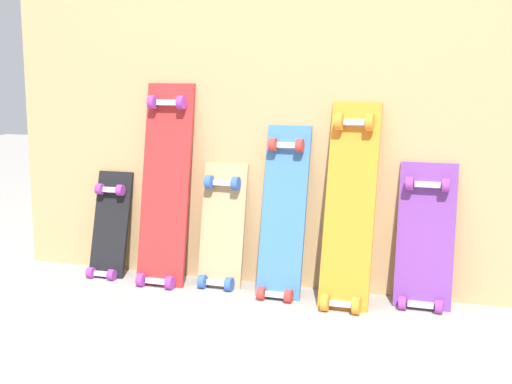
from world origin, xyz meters
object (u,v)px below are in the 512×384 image
(skateboard_natural, at_px, (222,233))
(skateboard_purple, at_px, (425,244))
(skateboard_black, at_px, (109,232))
(skateboard_orange, at_px, (349,213))
(skateboard_red, at_px, (165,192))
(skateboard_blue, at_px, (283,220))

(skateboard_natural, distance_m, skateboard_purple, 0.88)
(skateboard_black, relative_size, skateboard_orange, 0.63)
(skateboard_red, relative_size, skateboard_blue, 1.22)
(skateboard_black, bearing_deg, skateboard_purple, 0.48)
(skateboard_black, relative_size, skateboard_natural, 0.91)
(skateboard_natural, relative_size, skateboard_blue, 0.77)
(skateboard_blue, bearing_deg, skateboard_orange, -5.56)
(skateboard_orange, distance_m, skateboard_purple, 0.33)
(skateboard_red, height_order, skateboard_natural, skateboard_red)
(skateboard_natural, bearing_deg, skateboard_black, -178.66)
(skateboard_red, distance_m, skateboard_orange, 0.84)
(skateboard_red, height_order, skateboard_purple, skateboard_red)
(skateboard_natural, height_order, skateboard_blue, skateboard_blue)
(skateboard_red, bearing_deg, skateboard_blue, -0.70)
(skateboard_blue, xyz_separation_m, skateboard_purple, (0.59, 0.03, -0.07))
(skateboard_black, bearing_deg, skateboard_natural, 1.34)
(skateboard_red, distance_m, skateboard_blue, 0.56)
(skateboard_blue, bearing_deg, skateboard_purple, 3.20)
(skateboard_natural, relative_size, skateboard_orange, 0.69)
(skateboard_black, height_order, skateboard_orange, skateboard_orange)
(skateboard_red, height_order, skateboard_orange, skateboard_red)
(skateboard_black, distance_m, skateboard_natural, 0.56)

